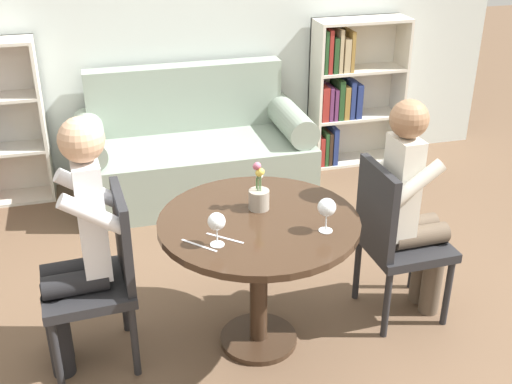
# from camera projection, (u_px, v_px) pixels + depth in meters

# --- Properties ---
(ground_plane) EXTENTS (16.00, 16.00, 0.00)m
(ground_plane) POSITION_uv_depth(u_px,v_px,m) (259.00, 341.00, 3.36)
(ground_plane) COLOR brown
(back_wall) EXTENTS (5.20, 0.05, 2.70)m
(back_wall) POSITION_uv_depth(u_px,v_px,m) (177.00, 2.00, 4.70)
(back_wall) COLOR silver
(back_wall) RESTS_ON ground_plane
(round_table) EXTENTS (0.96, 0.96, 0.73)m
(round_table) POSITION_uv_depth(u_px,v_px,m) (259.00, 244.00, 3.10)
(round_table) COLOR #382619
(round_table) RESTS_ON ground_plane
(couch) EXTENTS (1.70, 0.80, 0.92)m
(couch) POSITION_uv_depth(u_px,v_px,m) (193.00, 154.00, 4.80)
(couch) COLOR gray
(couch) RESTS_ON ground_plane
(bookshelf_right) EXTENTS (0.75, 0.28, 1.19)m
(bookshelf_right) POSITION_uv_depth(u_px,v_px,m) (346.00, 92.00, 5.21)
(bookshelf_right) COLOR silver
(bookshelf_right) RESTS_ON ground_plane
(chair_left) EXTENTS (0.44, 0.44, 0.90)m
(chair_left) POSITION_uv_depth(u_px,v_px,m) (101.00, 273.00, 3.04)
(chair_left) COLOR #232326
(chair_left) RESTS_ON ground_plane
(chair_right) EXTENTS (0.43, 0.43, 0.90)m
(chair_right) POSITION_uv_depth(u_px,v_px,m) (394.00, 235.00, 3.35)
(chair_right) COLOR #232326
(chair_right) RESTS_ON ground_plane
(person_left) EXTENTS (0.43, 0.35, 1.28)m
(person_left) POSITION_uv_depth(u_px,v_px,m) (78.00, 243.00, 2.93)
(person_left) COLOR black
(person_left) RESTS_ON ground_plane
(person_right) EXTENTS (0.42, 0.35, 1.23)m
(person_right) POSITION_uv_depth(u_px,v_px,m) (413.00, 207.00, 3.31)
(person_right) COLOR brown
(person_right) RESTS_ON ground_plane
(wine_glass_left) EXTENTS (0.08, 0.08, 0.16)m
(wine_glass_left) POSITION_uv_depth(u_px,v_px,m) (217.00, 223.00, 2.77)
(wine_glass_left) COLOR white
(wine_glass_left) RESTS_ON round_table
(wine_glass_right) EXTENTS (0.08, 0.08, 0.16)m
(wine_glass_right) POSITION_uv_depth(u_px,v_px,m) (327.00, 208.00, 2.88)
(wine_glass_right) COLOR white
(wine_glass_right) RESTS_ON round_table
(flower_vase) EXTENTS (0.10, 0.10, 0.25)m
(flower_vase) POSITION_uv_depth(u_px,v_px,m) (259.00, 194.00, 3.10)
(flower_vase) COLOR #9E9384
(flower_vase) RESTS_ON round_table
(knife_left_setting) EXTENTS (0.14, 0.15, 0.00)m
(knife_left_setting) POSITION_uv_depth(u_px,v_px,m) (199.00, 245.00, 2.82)
(knife_left_setting) COLOR silver
(knife_left_setting) RESTS_ON round_table
(fork_left_setting) EXTENTS (0.15, 0.14, 0.00)m
(fork_left_setting) POSITION_uv_depth(u_px,v_px,m) (225.00, 238.00, 2.87)
(fork_left_setting) COLOR silver
(fork_left_setting) RESTS_ON round_table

